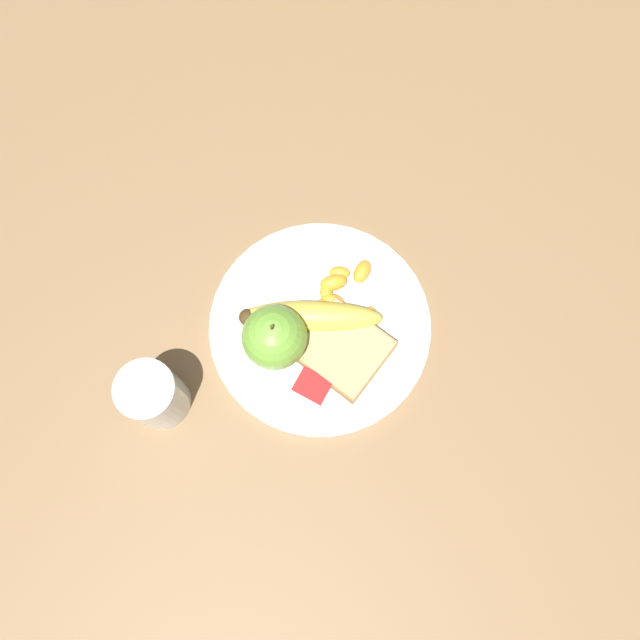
{
  "coord_description": "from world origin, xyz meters",
  "views": [
    {
      "loc": [
        -0.1,
        0.19,
        0.75
      ],
      "look_at": [
        0.0,
        0.0,
        0.03
      ],
      "focal_mm": 35.0,
      "sensor_mm": 36.0,
      "label": 1
    }
  ],
  "objects_px": {
    "plate": "(320,326)",
    "jam_packet": "(312,387)",
    "fork": "(319,323)",
    "banana": "(310,319)",
    "bread_slice": "(344,350)",
    "apple": "(274,337)",
    "juice_glass": "(155,396)"
  },
  "relations": [
    {
      "from": "jam_packet",
      "to": "bread_slice",
      "type": "bearing_deg",
      "value": -101.19
    },
    {
      "from": "juice_glass",
      "to": "fork",
      "type": "relative_size",
      "value": 0.55
    },
    {
      "from": "apple",
      "to": "banana",
      "type": "relative_size",
      "value": 0.52
    },
    {
      "from": "fork",
      "to": "jam_packet",
      "type": "xyz_separation_m",
      "value": [
        -0.03,
        0.08,
        0.01
      ]
    },
    {
      "from": "fork",
      "to": "jam_packet",
      "type": "height_order",
      "value": "jam_packet"
    },
    {
      "from": "juice_glass",
      "to": "fork",
      "type": "bearing_deg",
      "value": -124.69
    },
    {
      "from": "fork",
      "to": "apple",
      "type": "bearing_deg",
      "value": -72.28
    },
    {
      "from": "fork",
      "to": "bread_slice",
      "type": "bearing_deg",
      "value": 28.16
    },
    {
      "from": "apple",
      "to": "bread_slice",
      "type": "distance_m",
      "value": 0.09
    },
    {
      "from": "banana",
      "to": "jam_packet",
      "type": "distance_m",
      "value": 0.08
    },
    {
      "from": "juice_glass",
      "to": "banana",
      "type": "xyz_separation_m",
      "value": [
        -0.11,
        -0.17,
        -0.01
      ]
    },
    {
      "from": "banana",
      "to": "bread_slice",
      "type": "height_order",
      "value": "banana"
    },
    {
      "from": "juice_glass",
      "to": "bread_slice",
      "type": "height_order",
      "value": "juice_glass"
    },
    {
      "from": "juice_glass",
      "to": "fork",
      "type": "distance_m",
      "value": 0.21
    },
    {
      "from": "apple",
      "to": "bread_slice",
      "type": "height_order",
      "value": "apple"
    },
    {
      "from": "juice_glass",
      "to": "bread_slice",
      "type": "relative_size",
      "value": 0.84
    },
    {
      "from": "plate",
      "to": "banana",
      "type": "xyz_separation_m",
      "value": [
        0.01,
        0.0,
        0.02
      ]
    },
    {
      "from": "plate",
      "to": "jam_packet",
      "type": "bearing_deg",
      "value": 112.13
    },
    {
      "from": "apple",
      "to": "bread_slice",
      "type": "xyz_separation_m",
      "value": [
        -0.08,
        -0.03,
        -0.03
      ]
    },
    {
      "from": "plate",
      "to": "juice_glass",
      "type": "relative_size",
      "value": 3.02
    },
    {
      "from": "banana",
      "to": "fork",
      "type": "height_order",
      "value": "banana"
    },
    {
      "from": "plate",
      "to": "bread_slice",
      "type": "bearing_deg",
      "value": 157.97
    },
    {
      "from": "plate",
      "to": "juice_glass",
      "type": "height_order",
      "value": "juice_glass"
    },
    {
      "from": "apple",
      "to": "bread_slice",
      "type": "relative_size",
      "value": 0.8
    },
    {
      "from": "banana",
      "to": "bread_slice",
      "type": "bearing_deg",
      "value": 167.08
    },
    {
      "from": "jam_packet",
      "to": "plate",
      "type": "bearing_deg",
      "value": -67.87
    },
    {
      "from": "banana",
      "to": "jam_packet",
      "type": "height_order",
      "value": "banana"
    },
    {
      "from": "bread_slice",
      "to": "jam_packet",
      "type": "height_order",
      "value": "same"
    },
    {
      "from": "bread_slice",
      "to": "banana",
      "type": "bearing_deg",
      "value": -12.92
    },
    {
      "from": "banana",
      "to": "bread_slice",
      "type": "xyz_separation_m",
      "value": [
        -0.05,
        0.01,
        -0.01
      ]
    },
    {
      "from": "jam_packet",
      "to": "apple",
      "type": "bearing_deg",
      "value": -22.07
    },
    {
      "from": "plate",
      "to": "fork",
      "type": "bearing_deg",
      "value": -40.84
    }
  ]
}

